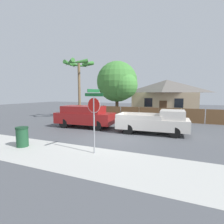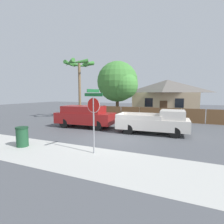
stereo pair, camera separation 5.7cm
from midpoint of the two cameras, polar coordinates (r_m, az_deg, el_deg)
ground_plane at (r=11.17m, az=0.55°, el=-8.79°), size 80.00×80.00×0.00m
sidewalk_strip at (r=8.12m, az=-9.71°, el=-14.60°), size 36.00×3.20×0.01m
wooden_fence at (r=18.78m, az=15.30°, el=-0.77°), size 12.90×0.12×1.50m
house at (r=25.62m, az=17.53°, el=4.89°), size 8.65×7.41×4.77m
oak_tree at (r=21.75m, az=2.32°, el=9.61°), size 5.24×4.99×6.83m
palm_tree at (r=20.03m, az=-10.56°, el=13.76°), size 3.16×3.38×6.47m
red_suv at (r=14.94m, az=-8.80°, el=-1.18°), size 5.03×2.26×1.82m
orange_pickup at (r=12.87m, az=14.11°, el=-3.19°), size 5.10×2.36×1.71m
stop_sign at (r=8.24m, az=-5.86°, el=0.63°), size 1.03×0.92×3.06m
trash_bin at (r=10.68m, az=-27.13°, el=-7.17°), size 0.65×0.65×1.07m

